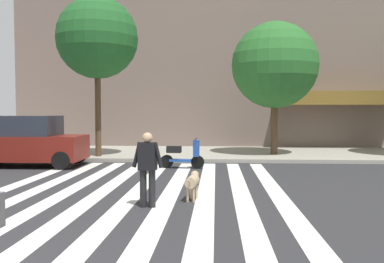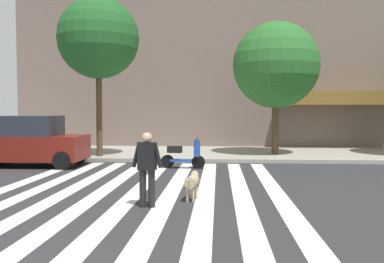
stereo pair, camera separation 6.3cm
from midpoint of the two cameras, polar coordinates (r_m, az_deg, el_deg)
ground_plane at (r=10.92m, az=-14.62°, el=-8.38°), size 160.00×160.00×0.00m
sidewalk_far at (r=20.17m, az=-6.02°, el=-2.92°), size 80.00×6.00×0.15m
crosswalk_stripes at (r=10.59m, az=-7.87°, el=-8.64°), size 7.65×12.63×0.01m
parked_car_behind_first at (r=17.03m, az=-21.55°, el=-1.26°), size 4.29×2.03×1.92m
parked_scooter at (r=15.27m, az=-1.14°, el=-3.26°), size 1.63×0.50×1.11m
street_tree_nearest at (r=18.58m, az=-12.56°, el=12.29°), size 3.46×3.46×6.77m
street_tree_middle at (r=19.16m, az=11.47°, el=8.83°), size 3.84×3.84×5.90m
pedestrian_dog_walker at (r=9.18m, az=-5.95°, el=-4.58°), size 0.71×0.29×1.64m
dog_on_leash at (r=9.94m, az=0.22°, el=-6.80°), size 0.33×0.96×0.65m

